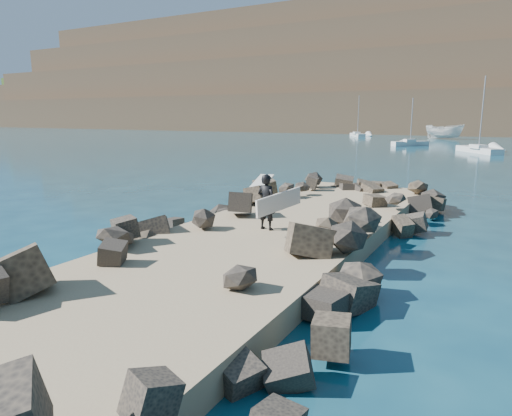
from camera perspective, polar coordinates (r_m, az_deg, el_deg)
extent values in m
plane|color=#0F384C|center=(14.77, 1.89, -5.03)|extent=(800.00, 800.00, 0.00)
cube|color=#8C7759|center=(13.01, -2.15, -5.96)|extent=(6.00, 26.00, 0.60)
cube|color=black|center=(14.98, -10.71, -3.01)|extent=(2.60, 22.00, 1.00)
cube|color=black|center=(12.23, 10.87, -6.32)|extent=(2.60, 22.00, 1.00)
cube|color=silver|center=(20.44, 0.43, 2.61)|extent=(1.15, 2.68, 0.09)
imported|color=silver|center=(90.20, 22.48, 8.82)|extent=(7.49, 4.52, 2.71)
imported|color=black|center=(14.50, 1.32, 0.75)|extent=(0.69, 0.49, 1.79)
cube|color=beige|center=(14.30, 2.92, 0.79)|extent=(0.51, 2.19, 0.70)
cube|color=silver|center=(68.32, 18.70, 7.57)|extent=(4.64, 4.77, 0.80)
cylinder|color=gray|center=(68.21, 18.88, 10.38)|extent=(0.12, 0.12, 6.00)
cube|color=silver|center=(67.83, 18.65, 7.98)|extent=(1.69, 1.71, 0.44)
cube|color=silver|center=(96.08, 12.57, 8.86)|extent=(4.83, 6.62, 0.80)
cylinder|color=gray|center=(96.00, 12.68, 11.31)|extent=(0.12, 0.12, 7.52)
cube|color=silver|center=(95.39, 12.46, 9.15)|extent=(1.93, 2.20, 0.44)
cube|color=silver|center=(58.61, 26.05, 6.47)|extent=(5.37, 6.88, 0.80)
cylinder|color=gray|center=(58.48, 26.43, 10.68)|extent=(0.12, 0.12, 7.95)
cube|color=silver|center=(57.87, 26.06, 6.91)|extent=(2.09, 2.32, 0.44)
cube|color=white|center=(173.61, 14.02, 21.05)|extent=(10.00, 8.00, 4.00)
cube|color=white|center=(180.17, 28.33, 19.62)|extent=(8.00, 6.00, 3.50)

